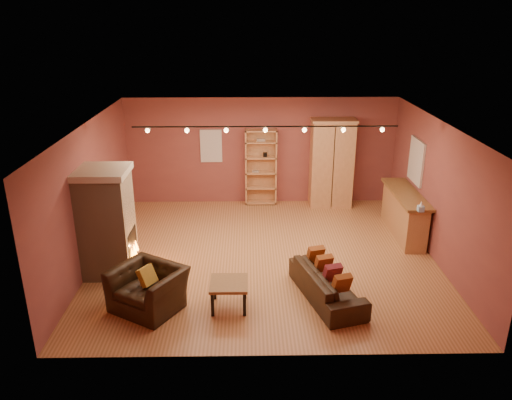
{
  "coord_description": "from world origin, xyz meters",
  "views": [
    {
      "loc": [
        -0.35,
        -9.4,
        4.81
      ],
      "look_at": [
        -0.18,
        0.2,
        1.19
      ],
      "focal_mm": 35.0,
      "sensor_mm": 36.0,
      "label": 1
    }
  ],
  "objects_px": {
    "armchair": "(148,282)",
    "coffee_table": "(229,286)",
    "fireplace": "(107,222)",
    "armoire": "(332,163)",
    "loveseat": "(327,279)",
    "bookcase": "(261,166)",
    "bar_counter": "(404,213)"
  },
  "relations": [
    {
      "from": "bookcase",
      "to": "coffee_table",
      "type": "relative_size",
      "value": 3.11
    },
    {
      "from": "fireplace",
      "to": "armoire",
      "type": "xyz_separation_m",
      "value": [
        4.86,
        3.56,
        0.1
      ]
    },
    {
      "from": "armchair",
      "to": "coffee_table",
      "type": "height_order",
      "value": "armchair"
    },
    {
      "from": "armchair",
      "to": "coffee_table",
      "type": "relative_size",
      "value": 2.1
    },
    {
      "from": "fireplace",
      "to": "coffee_table",
      "type": "bearing_deg",
      "value": -29.28
    },
    {
      "from": "bar_counter",
      "to": "coffee_table",
      "type": "bearing_deg",
      "value": -142.64
    },
    {
      "from": "armoire",
      "to": "coffee_table",
      "type": "relative_size",
      "value": 3.56
    },
    {
      "from": "coffee_table",
      "to": "armoire",
      "type": "bearing_deg",
      "value": 62.85
    },
    {
      "from": "bar_counter",
      "to": "fireplace",
      "type": "bearing_deg",
      "value": -165.25
    },
    {
      "from": "armoire",
      "to": "coffee_table",
      "type": "height_order",
      "value": "armoire"
    },
    {
      "from": "loveseat",
      "to": "coffee_table",
      "type": "height_order",
      "value": "loveseat"
    },
    {
      "from": "loveseat",
      "to": "armchair",
      "type": "xyz_separation_m",
      "value": [
        -3.12,
        -0.26,
        0.12
      ]
    },
    {
      "from": "loveseat",
      "to": "armoire",
      "type": "bearing_deg",
      "value": -25.41
    },
    {
      "from": "fireplace",
      "to": "armoire",
      "type": "bearing_deg",
      "value": 36.2
    },
    {
      "from": "armchair",
      "to": "fireplace",
      "type": "bearing_deg",
      "value": 157.53
    },
    {
      "from": "bookcase",
      "to": "loveseat",
      "type": "xyz_separation_m",
      "value": [
        1.06,
        -4.79,
        -0.64
      ]
    },
    {
      "from": "bookcase",
      "to": "bar_counter",
      "type": "distance_m",
      "value": 3.87
    },
    {
      "from": "armoire",
      "to": "armchair",
      "type": "bearing_deg",
      "value": -128.6
    },
    {
      "from": "fireplace",
      "to": "armchair",
      "type": "xyz_separation_m",
      "value": [
        0.97,
        -1.31,
        -0.56
      ]
    },
    {
      "from": "fireplace",
      "to": "bookcase",
      "type": "xyz_separation_m",
      "value": [
        3.03,
        3.74,
        -0.04
      ]
    },
    {
      "from": "fireplace",
      "to": "bar_counter",
      "type": "bearing_deg",
      "value": 14.75
    },
    {
      "from": "armoire",
      "to": "coffee_table",
      "type": "bearing_deg",
      "value": -117.15
    },
    {
      "from": "bookcase",
      "to": "fireplace",
      "type": "bearing_deg",
      "value": -129.03
    },
    {
      "from": "bar_counter",
      "to": "coffee_table",
      "type": "distance_m",
      "value": 4.89
    },
    {
      "from": "fireplace",
      "to": "loveseat",
      "type": "relative_size",
      "value": 1.07
    },
    {
      "from": "armoire",
      "to": "loveseat",
      "type": "xyz_separation_m",
      "value": [
        -0.77,
        -4.61,
        -0.77
      ]
    },
    {
      "from": "bookcase",
      "to": "bar_counter",
      "type": "xyz_separation_m",
      "value": [
        3.21,
        -2.1,
        -0.5
      ]
    },
    {
      "from": "armoire",
      "to": "loveseat",
      "type": "height_order",
      "value": "armoire"
    },
    {
      "from": "armchair",
      "to": "coffee_table",
      "type": "bearing_deg",
      "value": 30.72
    },
    {
      "from": "armoire",
      "to": "armchair",
      "type": "relative_size",
      "value": 1.7
    },
    {
      "from": "bar_counter",
      "to": "coffee_table",
      "type": "height_order",
      "value": "bar_counter"
    },
    {
      "from": "armoire",
      "to": "bar_counter",
      "type": "xyz_separation_m",
      "value": [
        1.38,
        -1.91,
        -0.64
      ]
    }
  ]
}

